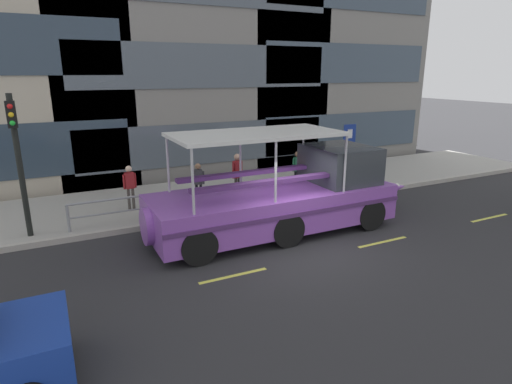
# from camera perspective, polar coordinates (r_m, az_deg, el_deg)

# --- Properties ---
(ground_plane) EXTENTS (120.00, 120.00, 0.00)m
(ground_plane) POSITION_cam_1_polar(r_m,az_deg,el_deg) (12.48, 5.21, -6.97)
(ground_plane) COLOR #2B2B2D
(sidewalk) EXTENTS (32.00, 4.80, 0.18)m
(sidewalk) POSITION_cam_1_polar(r_m,az_deg,el_deg) (17.19, -4.59, -0.18)
(sidewalk) COLOR #A8A59E
(sidewalk) RESTS_ON ground_plane
(curb_edge) EXTENTS (32.00, 0.18, 0.18)m
(curb_edge) POSITION_cam_1_polar(r_m,az_deg,el_deg) (15.01, -1.01, -2.54)
(curb_edge) COLOR #B2ADA3
(curb_edge) RESTS_ON ground_plane
(lane_centreline) EXTENTS (25.80, 0.12, 0.01)m
(lane_centreline) POSITION_cam_1_polar(r_m,az_deg,el_deg) (11.68, 7.93, -8.72)
(lane_centreline) COLOR #DBD64C
(lane_centreline) RESTS_ON ground_plane
(curb_guardrail) EXTENTS (11.36, 0.09, 0.89)m
(curb_guardrail) POSITION_cam_1_polar(r_m,az_deg,el_deg) (15.02, -2.23, 0.23)
(curb_guardrail) COLOR gray
(curb_guardrail) RESTS_ON sidewalk
(traffic_light_pole) EXTENTS (0.24, 0.46, 4.11)m
(traffic_light_pole) POSITION_cam_1_polar(r_m,az_deg,el_deg) (13.55, -29.46, 4.62)
(traffic_light_pole) COLOR black
(traffic_light_pole) RESTS_ON sidewalk
(parking_sign) EXTENTS (0.60, 0.12, 2.61)m
(parking_sign) POSITION_cam_1_polar(r_m,az_deg,el_deg) (17.83, 12.37, 6.23)
(parking_sign) COLOR #4C4F54
(parking_sign) RESTS_ON sidewalk
(duck_tour_boat) EXTENTS (9.48, 2.70, 3.16)m
(duck_tour_boat) POSITION_cam_1_polar(r_m,az_deg,el_deg) (13.27, 4.45, -0.64)
(duck_tour_boat) COLOR purple
(duck_tour_boat) RESTS_ON ground_plane
(pedestrian_near_bow) EXTENTS (0.45, 0.22, 1.57)m
(pedestrian_near_bow) POSITION_cam_1_polar(r_m,az_deg,el_deg) (17.25, 5.57, 3.41)
(pedestrian_near_bow) COLOR black
(pedestrian_near_bow) RESTS_ON sidewalk
(pedestrian_mid_left) EXTENTS (0.48, 0.30, 1.77)m
(pedestrian_mid_left) POSITION_cam_1_polar(r_m,az_deg,el_deg) (15.70, -2.52, 2.66)
(pedestrian_mid_left) COLOR #47423D
(pedestrian_mid_left) RESTS_ON sidewalk
(pedestrian_mid_right) EXTENTS (0.41, 0.27, 1.52)m
(pedestrian_mid_right) POSITION_cam_1_polar(r_m,az_deg,el_deg) (15.34, -7.77, 1.64)
(pedestrian_mid_right) COLOR black
(pedestrian_mid_right) RESTS_ON sidewalk
(pedestrian_near_stern) EXTENTS (0.46, 0.22, 1.58)m
(pedestrian_near_stern) POSITION_cam_1_polar(r_m,az_deg,el_deg) (15.18, -16.64, 1.10)
(pedestrian_near_stern) COLOR #47423D
(pedestrian_near_stern) RESTS_ON sidewalk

